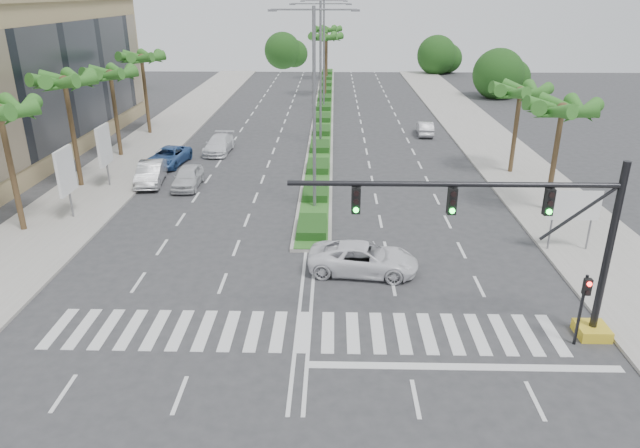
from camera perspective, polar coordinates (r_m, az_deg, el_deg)
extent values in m
plane|color=#333335|center=(23.41, -1.69, -10.71)|extent=(160.00, 160.00, 0.00)
cube|color=gray|center=(43.89, 20.04, 4.12)|extent=(6.00, 120.00, 0.15)
cube|color=gray|center=(44.68, -20.21, 4.40)|extent=(6.00, 120.00, 0.15)
cube|color=gray|center=(65.84, 0.36, 11.19)|extent=(2.20, 75.00, 0.20)
cube|color=#2A5E20|center=(65.82, 0.36, 11.29)|extent=(1.80, 75.00, 0.04)
cube|color=gold|center=(25.45, 25.53, -9.61)|extent=(1.20, 1.20, 0.45)
cylinder|color=black|center=(23.94, 26.89, -2.47)|extent=(0.28, 0.28, 7.00)
cylinder|color=black|center=(21.09, 13.24, 3.89)|extent=(12.00, 0.20, 0.20)
cylinder|color=black|center=(22.83, 24.37, 0.93)|extent=(2.53, 0.12, 2.15)
cube|color=black|center=(22.27, 21.94, 2.05)|extent=(0.32, 0.24, 1.00)
cylinder|color=#19E533|center=(22.26, 21.94, 1.15)|extent=(0.20, 0.06, 0.20)
cube|color=black|center=(21.29, 13.09, 2.23)|extent=(0.32, 0.24, 1.00)
cylinder|color=#19E533|center=(21.27, 13.08, 1.29)|extent=(0.20, 0.06, 0.20)
cube|color=black|center=(20.86, 3.63, 2.36)|extent=(0.32, 0.24, 1.00)
cylinder|color=#19E533|center=(20.84, 3.62, 1.41)|extent=(0.20, 0.06, 0.20)
cylinder|color=black|center=(24.01, 24.60, -7.87)|extent=(0.12, 0.12, 3.00)
cube|color=black|center=(23.40, 25.16, -5.70)|extent=(0.28, 0.22, 0.65)
cylinder|color=red|center=(23.22, 25.35, -5.46)|extent=(0.18, 0.05, 0.18)
cylinder|color=slate|center=(31.93, 22.10, -0.25)|extent=(0.10, 0.10, 2.80)
cylinder|color=slate|center=(32.69, 25.38, -0.28)|extent=(0.10, 0.10, 2.80)
cube|color=#0C6638|center=(31.89, 24.08, 1.73)|extent=(2.60, 0.08, 1.50)
cube|color=white|center=(31.85, 24.12, 1.70)|extent=(2.70, 0.02, 1.60)
cylinder|color=slate|center=(37.05, -23.72, 2.51)|extent=(0.12, 0.12, 2.80)
cube|color=white|center=(36.59, -24.10, 4.86)|extent=(0.18, 2.10, 2.70)
cube|color=#D8594C|center=(36.59, -24.10, 4.86)|extent=(0.12, 2.00, 2.60)
cylinder|color=slate|center=(42.28, -20.50, 5.28)|extent=(0.12, 0.12, 2.80)
cube|color=white|center=(41.88, -20.79, 7.37)|extent=(0.18, 2.10, 2.70)
cube|color=#D8594C|center=(41.88, -20.79, 7.37)|extent=(0.12, 2.00, 2.60)
cylinder|color=brown|center=(35.68, -28.43, 4.54)|extent=(0.32, 0.32, 7.00)
cone|color=#23621E|center=(34.43, -27.82, 9.82)|extent=(0.90, 3.62, 1.50)
cone|color=#23621E|center=(35.37, -27.77, 10.09)|extent=(3.39, 2.96, 1.50)
cone|color=#23621E|center=(36.01, -28.93, 10.06)|extent=(3.73, 1.68, 1.50)
cone|color=#23621E|center=(33.90, -29.11, 9.42)|extent=(3.39, 2.96, 1.50)
cylinder|color=brown|center=(42.51, -23.44, 8.17)|extent=(0.32, 0.32, 7.40)
sphere|color=brown|center=(41.90, -24.20, 12.93)|extent=(0.70, 0.70, 0.70)
cone|color=#23621E|center=(41.46, -22.77, 12.92)|extent=(0.90, 3.62, 1.50)
cone|color=#23621E|center=(42.40, -22.84, 13.08)|extent=(3.39, 2.96, 1.50)
cone|color=#23621E|center=(42.98, -23.89, 13.03)|extent=(3.73, 1.68, 1.50)
cone|color=#23621E|center=(42.76, -25.15, 12.79)|extent=(2.38, 3.65, 1.50)
cone|color=#23621E|center=(41.91, -25.70, 12.55)|extent=(2.38, 3.65, 1.50)
cone|color=#23621E|center=(41.06, -25.11, 12.48)|extent=(3.73, 1.68, 1.50)
cone|color=#23621E|center=(40.85, -23.79, 12.65)|extent=(3.39, 2.96, 1.50)
cylinder|color=brown|center=(49.79, -19.74, 10.17)|extent=(0.32, 0.32, 6.80)
sphere|color=brown|center=(49.27, -20.24, 13.91)|extent=(0.70, 0.70, 0.70)
cone|color=#23621E|center=(48.90, -18.99, 13.89)|extent=(0.90, 3.62, 1.50)
cone|color=#23621E|center=(49.85, -19.12, 14.02)|extent=(3.39, 2.96, 1.50)
cone|color=#23621E|center=(50.37, -20.06, 13.97)|extent=(3.73, 1.68, 1.50)
cone|color=#23621E|center=(50.09, -21.12, 13.79)|extent=(2.38, 3.65, 1.50)
cone|color=#23621E|center=(49.21, -21.53, 13.61)|extent=(2.38, 3.65, 1.50)
cone|color=#23621E|center=(48.39, -20.95, 13.57)|extent=(3.73, 1.68, 1.50)
cone|color=#23621E|center=(48.25, -19.81, 13.69)|extent=(3.39, 2.96, 1.50)
cylinder|color=brown|center=(57.17, -17.01, 12.12)|extent=(0.32, 0.32, 7.20)
sphere|color=brown|center=(56.72, -17.42, 15.59)|extent=(0.70, 0.70, 0.70)
cone|color=#23621E|center=(56.40, -16.31, 15.57)|extent=(0.90, 3.62, 1.50)
cone|color=#23621E|center=(57.34, -16.47, 15.65)|extent=(3.39, 2.96, 1.50)
cone|color=#23621E|center=(57.82, -17.31, 15.61)|extent=(3.73, 1.68, 1.50)
cone|color=#23621E|center=(57.49, -18.23, 15.48)|extent=(2.38, 3.65, 1.50)
cone|color=#23621E|center=(56.60, -18.54, 15.35)|extent=(2.38, 3.65, 1.50)
cone|color=#23621E|center=(55.79, -18.00, 15.33)|extent=(3.73, 1.68, 1.50)
cone|color=#23621E|center=(55.70, -16.99, 15.43)|extent=(3.39, 2.96, 1.50)
cylinder|color=brown|center=(37.38, 22.37, 5.87)|extent=(0.32, 0.32, 6.50)
sphere|color=brown|center=(36.71, 23.09, 10.58)|extent=(0.70, 0.70, 0.70)
cone|color=#23621E|center=(37.14, 24.67, 10.30)|extent=(0.90, 3.62, 1.50)
cone|color=#23621E|center=(37.77, 23.60, 10.63)|extent=(3.39, 2.96, 1.50)
cone|color=#23621E|center=(37.62, 22.15, 10.81)|extent=(3.73, 1.68, 1.50)
cone|color=#23621E|center=(36.82, 21.35, 10.70)|extent=(2.38, 3.65, 1.50)
cone|color=#23621E|center=(35.94, 21.84, 10.38)|extent=(2.38, 3.65, 1.50)
cone|color=#23621E|center=(35.66, 23.29, 10.09)|extent=(3.73, 1.68, 1.50)
cone|color=#23621E|center=(36.20, 24.56, 10.05)|extent=(3.39, 2.96, 1.50)
cylinder|color=brown|center=(44.74, 18.92, 8.63)|extent=(0.32, 0.32, 6.20)
sphere|color=brown|center=(44.19, 19.41, 12.40)|extent=(0.70, 0.70, 0.70)
cone|color=#23621E|center=(44.55, 20.77, 12.17)|extent=(0.90, 3.62, 1.50)
cone|color=#23621E|center=(45.23, 19.93, 12.41)|extent=(3.39, 2.96, 1.50)
cone|color=#23621E|center=(45.15, 18.70, 12.55)|extent=(3.73, 1.68, 1.50)
cone|color=#23621E|center=(44.37, 17.97, 12.48)|extent=(2.38, 3.65, 1.50)
cone|color=#23621E|center=(43.47, 18.31, 12.26)|extent=(2.38, 3.65, 1.50)
cone|color=#23621E|center=(43.13, 19.50, 12.04)|extent=(3.73, 1.68, 1.50)
cone|color=#23621E|center=(43.62, 20.60, 12.00)|extent=(3.39, 2.96, 1.50)
cylinder|color=brown|center=(75.15, 0.51, 15.39)|extent=(0.32, 0.32, 7.50)
sphere|color=brown|center=(74.81, 0.52, 18.17)|extent=(0.70, 0.70, 0.70)
cone|color=#23621E|center=(74.80, 1.41, 18.08)|extent=(0.90, 3.62, 1.50)
cone|color=#23621E|center=(75.66, 1.08, 18.13)|extent=(3.39, 2.96, 1.50)
cone|color=#23621E|center=(75.89, 0.34, 18.15)|extent=(3.73, 1.68, 1.50)
cone|color=#23621E|center=(75.31, -0.27, 18.12)|extent=(2.38, 3.65, 1.50)
cone|color=#23621E|center=(74.36, -0.29, 18.06)|extent=(2.38, 3.65, 1.50)
cone|color=#23621E|center=(73.75, 0.31, 18.03)|extent=(3.73, 1.68, 1.50)
cone|color=#23621E|center=(73.95, 1.07, 18.04)|extent=(3.39, 2.96, 1.50)
cylinder|color=brown|center=(90.06, 0.67, 16.53)|extent=(0.32, 0.32, 7.50)
sphere|color=brown|center=(89.77, 0.68, 18.85)|extent=(0.70, 0.70, 0.70)
cone|color=#23621E|center=(89.77, 1.42, 18.78)|extent=(0.90, 3.62, 1.50)
cone|color=#23621E|center=(90.63, 1.15, 18.81)|extent=(3.39, 2.96, 1.50)
cone|color=#23621E|center=(90.85, 0.53, 18.83)|extent=(3.73, 1.68, 1.50)
cone|color=#23621E|center=(90.27, 0.02, 18.80)|extent=(2.38, 3.65, 1.50)
cone|color=#23621E|center=(89.32, 0.01, 18.77)|extent=(2.38, 3.65, 1.50)
cone|color=#23621E|center=(88.71, 0.50, 18.74)|extent=(3.73, 1.68, 1.50)
cone|color=#23621E|center=(88.91, 1.14, 18.75)|extent=(3.39, 2.96, 1.50)
cylinder|color=slate|center=(34.29, -0.58, 10.93)|extent=(0.20, 0.20, 12.00)
cylinder|color=slate|center=(33.70, -2.80, 20.64)|extent=(2.40, 0.10, 0.10)
cylinder|color=slate|center=(33.62, 1.56, 20.66)|extent=(2.40, 0.10, 0.10)
cube|color=slate|center=(33.80, -4.79, 20.52)|extent=(0.50, 0.25, 0.12)
cube|color=slate|center=(33.64, 3.56, 20.54)|extent=(0.50, 0.25, 0.12)
cylinder|color=slate|center=(50.07, 0.05, 14.53)|extent=(0.20, 0.20, 12.00)
cylinder|color=slate|center=(49.67, -1.43, 21.17)|extent=(2.40, 0.10, 0.10)
cylinder|color=slate|center=(49.62, 1.54, 21.17)|extent=(2.40, 0.10, 0.10)
cube|color=slate|center=(49.74, -2.79, 21.10)|extent=(0.50, 0.25, 0.12)
cube|color=slate|center=(49.63, 2.90, 21.09)|extent=(0.50, 0.25, 0.12)
cylinder|color=slate|center=(65.96, 0.39, 16.40)|extent=(0.20, 0.20, 12.00)
cylinder|color=slate|center=(65.66, -0.72, 21.44)|extent=(2.40, 0.10, 0.10)
cylinder|color=slate|center=(65.61, 1.53, 21.43)|extent=(2.40, 0.10, 0.10)
cube|color=slate|center=(65.70, -1.75, 21.39)|extent=(0.50, 0.25, 0.12)
cube|color=slate|center=(65.62, 2.56, 21.38)|extent=(0.50, 0.25, 0.12)
imported|color=silver|center=(40.88, -13.09, 4.59)|extent=(1.84, 4.34, 1.46)
imported|color=silver|center=(42.30, -16.57, 4.90)|extent=(2.23, 4.90, 1.56)
imported|color=#2F5492|center=(46.59, -14.91, 6.53)|extent=(2.94, 5.26, 1.39)
imported|color=white|center=(49.49, -10.07, 7.86)|extent=(2.21, 4.99, 1.42)
imported|color=white|center=(27.72, 4.36, -3.46)|extent=(5.56, 3.07, 1.47)
imported|color=silver|center=(55.87, 10.45, 9.41)|extent=(1.60, 4.05, 1.31)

